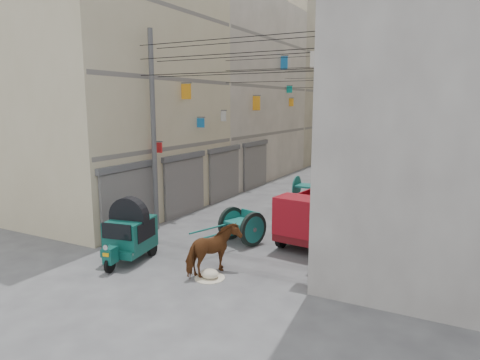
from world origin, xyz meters
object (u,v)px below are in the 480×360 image
Objects in this scene: mini_truck at (308,221)px; second_cart at (308,187)px; auto_rickshaw at (130,232)px; distant_car_green at (380,146)px; feed_sack at (210,274)px; tonga_cart at (242,226)px; distant_car_grey at (384,166)px; horse at (213,250)px; distant_car_white at (336,161)px.

second_cart is (-2.56, 7.43, -0.28)m from mini_truck.
auto_rickshaw is 0.57× the size of distant_car_green.
second_cart is at bearing 90.57° from distant_car_green.
feed_sack is 38.61m from distant_car_green.
feed_sack is at bearing -104.13° from mini_truck.
feed_sack is 0.13× the size of distant_car_green.
auto_rickshaw is at bearing -107.78° from tonga_cart.
distant_car_grey is (1.26, 22.15, 0.47)m from feed_sack.
horse is 38.28m from distant_car_green.
horse is (-1.64, -3.94, -0.18)m from mini_truck.
distant_car_grey is at bearing 97.11° from mini_truck.
horse reaches higher than distant_car_green.
mini_truck is 4.28m from horse.
feed_sack is at bearing -82.10° from distant_car_grey.
tonga_cart is at bearing 101.78° from feed_sack.
horse is 0.55× the size of distant_car_white.
auto_rickshaw reaches higher than tonga_cart.
tonga_cart is at bearing -87.04° from second_cart.
mini_truck is (4.72, 4.19, -0.02)m from auto_rickshaw.
distant_car_grey reaches higher than second_cart.
feed_sack is at bearing -84.13° from second_cart.
distant_car_white reaches higher than feed_sack.
auto_rickshaw is 0.74× the size of distant_car_white.
distant_car_grey is 0.89× the size of distant_car_green.
second_cart reaches higher than feed_sack.
distant_car_grey is at bearing 78.89° from second_cart.
second_cart is 10.69m from distant_car_grey.
tonga_cart reaches higher than distant_car_green.
tonga_cart reaches higher than second_cart.
horse is at bearing -106.45° from mini_truck.
mini_truck is 17.89m from distant_car_grey.
auto_rickshaw reaches higher than distant_car_grey.
distant_car_grey reaches higher than feed_sack.
mini_truck is 0.86× the size of distant_car_green.
auto_rickshaw is at bearing -90.14° from distant_car_grey.
tonga_cart is at bearing -153.40° from mini_truck.
horse is at bearing 101.77° from feed_sack.
distant_car_grey is at bearing 86.75° from feed_sack.
horse is (-0.07, 0.32, 0.61)m from feed_sack.
tonga_cart is 2.12× the size of second_cart.
distant_car_grey is 16.72m from distant_car_green.
distant_car_green is (0.78, 14.86, 0.06)m from distant_car_white.
auto_rickshaw is 23.62m from distant_car_white.
mini_truck reaches higher than distant_car_green.
second_cart is 0.34× the size of distant_car_green.
horse reaches higher than tonga_cart.
mini_truck is 2.56× the size of second_cart.
distant_car_green is (-1.28, 35.14, -0.05)m from tonga_cart.
feed_sack is 0.18× the size of distant_car_white.
horse is at bearing -59.82° from tonga_cart.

